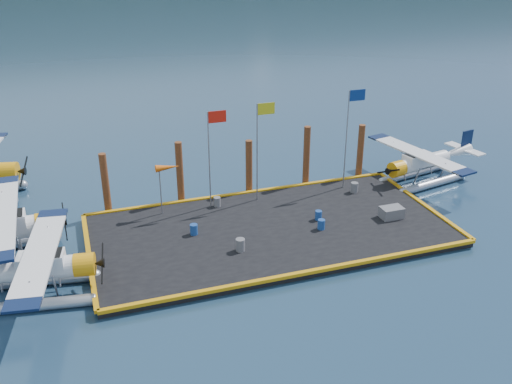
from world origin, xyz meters
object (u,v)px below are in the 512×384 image
(flagpole_red, at_px, (212,145))
(flagpole_blue, at_px, (350,125))
(seaplane_a, at_px, (35,272))
(drum_4, at_px, (354,187))
(piling_0, at_px, (106,185))
(piling_2, at_px, (249,169))
(piling_3, at_px, (306,158))
(piling_4, at_px, (360,153))
(drum_2, at_px, (318,215))
(flagpole_yellow, at_px, (260,137))
(piling_1, at_px, (180,174))
(drum_3, at_px, (240,245))
(drum_5, at_px, (217,202))
(windsock, at_px, (167,169))
(seaplane_d, at_px, (421,165))
(crate, at_px, (392,212))
(drum_1, at_px, (321,224))
(drum_0, at_px, (194,229))

(flagpole_red, distance_m, flagpole_blue, 8.99)
(seaplane_a, distance_m, drum_4, 20.01)
(piling_0, height_order, piling_2, piling_0)
(piling_3, xyz_separation_m, piling_4, (4.00, 0.00, -0.15))
(flagpole_blue, distance_m, piling_0, 15.51)
(drum_2, height_order, piling_2, piling_2)
(drum_2, bearing_deg, flagpole_yellow, 121.64)
(flagpole_yellow, bearing_deg, piling_1, 161.21)
(drum_3, height_order, drum_5, drum_3)
(flagpole_blue, xyz_separation_m, windsock, (-11.72, 0.00, -1.46))
(drum_3, bearing_deg, flagpole_blue, 32.12)
(seaplane_d, bearing_deg, flagpole_red, 77.34)
(drum_2, bearing_deg, drum_5, 144.70)
(piling_0, xyz_separation_m, piling_2, (9.00, 0.00, -0.10))
(piling_3, distance_m, piling_4, 4.00)
(flagpole_yellow, relative_size, piling_0, 1.55)
(piling_1, distance_m, piling_2, 4.50)
(crate, xyz_separation_m, piling_0, (-15.69, 6.48, 1.27))
(seaplane_d, xyz_separation_m, piling_1, (-16.17, 1.84, 0.76))
(seaplane_d, relative_size, piling_4, 2.17)
(piling_0, bearing_deg, drum_2, -24.90)
(drum_1, distance_m, piling_0, 12.97)
(flagpole_yellow, bearing_deg, flagpole_blue, -0.00)
(drum_1, height_order, windsock, windsock)
(windsock, xyz_separation_m, piling_4, (13.53, 1.60, -1.23))
(piling_3, bearing_deg, piling_1, 180.00)
(seaplane_a, bearing_deg, flagpole_red, 129.96)
(flagpole_yellow, bearing_deg, flagpole_red, 180.00)
(seaplane_a, height_order, flagpole_yellow, flagpole_yellow)
(drum_4, height_order, windsock, windsock)
(seaplane_a, distance_m, drum_5, 12.01)
(drum_4, distance_m, piling_1, 11.20)
(flagpole_red, bearing_deg, flagpole_yellow, 0.00)
(piling_1, bearing_deg, drum_2, -37.32)
(drum_3, relative_size, piling_0, 0.17)
(drum_0, bearing_deg, seaplane_d, 10.05)
(seaplane_a, height_order, flagpole_red, flagpole_red)
(drum_2, xyz_separation_m, piling_3, (1.49, 5.34, 1.47))
(windsock, bearing_deg, drum_5, -2.19)
(drum_2, height_order, flagpole_red, flagpole_red)
(windsock, bearing_deg, piling_3, 9.53)
(flagpole_red, relative_size, piling_1, 1.43)
(drum_4, distance_m, windsock, 12.15)
(seaplane_a, relative_size, drum_3, 13.22)
(flagpole_yellow, bearing_deg, seaplane_d, -1.18)
(piling_1, bearing_deg, piling_2, 0.00)
(seaplane_a, bearing_deg, piling_3, 123.40)
(drum_5, height_order, piling_4, piling_4)
(flagpole_red, relative_size, piling_4, 1.50)
(piling_2, bearing_deg, flagpole_red, -150.20)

